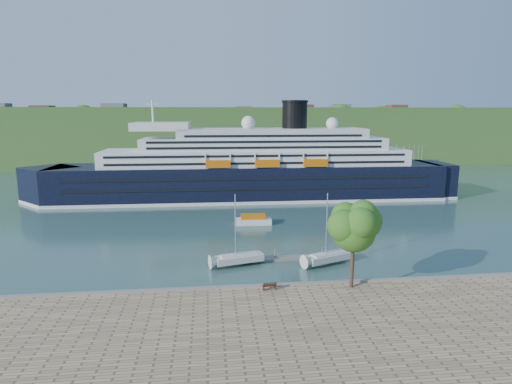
{
  "coord_description": "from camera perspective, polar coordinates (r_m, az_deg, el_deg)",
  "views": [
    {
      "loc": [
        -5.73,
        -49.3,
        22.11
      ],
      "look_at": [
        3.21,
        30.0,
        7.16
      ],
      "focal_mm": 30.0,
      "sensor_mm": 36.0,
      "label": 1
    }
  ],
  "objects": [
    {
      "name": "quay_coping",
      "position": [
        53.69,
        0.21,
        -12.37
      ],
      "size": [
        220.0,
        0.5,
        0.3
      ],
      "primitive_type": "cube",
      "color": "slate",
      "rests_on": "promenade"
    },
    {
      "name": "park_bench",
      "position": [
        52.74,
        1.79,
        -12.33
      ],
      "size": [
        1.81,
        0.91,
        1.11
      ],
      "primitive_type": null,
      "rotation": [
        0.0,
        0.0,
        0.12
      ],
      "color": "#432213",
      "rests_on": "promenade"
    },
    {
      "name": "far_hillside",
      "position": [
        194.65,
        -4.78,
        7.59
      ],
      "size": [
        400.0,
        50.0,
        24.0
      ],
      "primitive_type": "cube",
      "color": "#335B24",
      "rests_on": "ground"
    },
    {
      "name": "sailboat_white_far",
      "position": [
        63.44,
        9.78,
        -5.09
      ],
      "size": [
        8.16,
        4.99,
        10.22
      ],
      "primitive_type": null,
      "rotation": [
        0.0,
        0.0,
        0.38
      ],
      "color": "silver",
      "rests_on": "ground"
    },
    {
      "name": "sailboat_white_near",
      "position": [
        62.04,
        -2.28,
        -5.33
      ],
      "size": [
        8.16,
        4.13,
        10.16
      ],
      "primitive_type": null,
      "rotation": [
        0.0,
        0.0,
        0.26
      ],
      "color": "silver",
      "rests_on": "ground"
    },
    {
      "name": "ground",
      "position": [
        54.33,
        0.18,
        -13.4
      ],
      "size": [
        400.0,
        400.0,
        0.0
      ],
      "primitive_type": "plane",
      "color": "#2B4D46",
      "rests_on": "ground"
    },
    {
      "name": "cruise_ship",
      "position": [
        109.23,
        -1.01,
        5.59
      ],
      "size": [
        112.07,
        17.87,
        25.12
      ],
      "primitive_type": null,
      "rotation": [
        0.0,
        0.0,
        -0.01
      ],
      "color": "black",
      "rests_on": "ground"
    },
    {
      "name": "promenade_tree",
      "position": [
        52.96,
        12.82,
        -6.36
      ],
      "size": [
        7.12,
        7.12,
        11.79
      ],
      "primitive_type": null,
      "color": "#2B5616",
      "rests_on": "promenade"
    },
    {
      "name": "floating_pontoon",
      "position": [
        65.61,
        0.93,
        -8.92
      ],
      "size": [
        16.59,
        2.14,
        0.37
      ],
      "primitive_type": null,
      "rotation": [
        0.0,
        0.0,
        -0.01
      ],
      "color": "gray",
      "rests_on": "ground"
    },
    {
      "name": "tender_launch",
      "position": [
        85.59,
        -0.4,
        -3.66
      ],
      "size": [
        7.45,
        2.76,
        2.04
      ],
      "primitive_type": null,
      "rotation": [
        0.0,
        0.0,
        -0.03
      ],
      "color": "#CB630B",
      "rests_on": "ground"
    }
  ]
}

